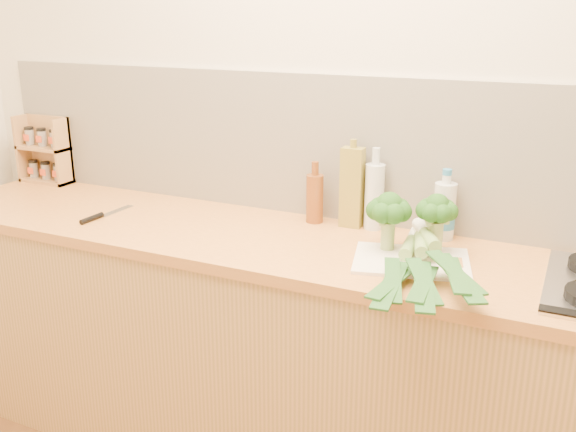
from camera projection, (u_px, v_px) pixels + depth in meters
name	position (u px, v px, depth m)	size (l,w,h in m)	color
room_shell	(348.00, 150.00, 2.36)	(3.50, 3.50, 3.50)	beige
counter	(315.00, 360.00, 2.33)	(3.20, 0.62, 0.90)	tan
chopping_board	(411.00, 261.00, 2.02)	(0.36, 0.26, 0.01)	white
broccoli_left	(389.00, 211.00, 2.07)	(0.15, 0.15, 0.19)	#8CA25E
broccoli_right	(437.00, 212.00, 2.05)	(0.13, 0.13, 0.20)	#8CA25E
leek_front	(404.00, 256.00, 1.99)	(0.13, 0.66, 0.04)	white
leek_mid	(421.00, 252.00, 1.97)	(0.23, 0.69, 0.04)	white
leek_back	(437.00, 249.00, 1.94)	(0.33, 0.58, 0.04)	white
chefs_knife	(98.00, 216.00, 2.45)	(0.04, 0.28, 0.02)	silver
spice_rack	(46.00, 153.00, 2.94)	(0.25, 0.10, 0.30)	tan
oil_tin	(352.00, 187.00, 2.32)	(0.08, 0.05, 0.32)	olive
glass_bottle	(374.00, 195.00, 2.31)	(0.07, 0.07, 0.30)	silver
amber_bottle	(315.00, 197.00, 2.38)	(0.06, 0.06, 0.23)	brown
water_bottle	(444.00, 213.00, 2.21)	(0.08, 0.08, 0.23)	silver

